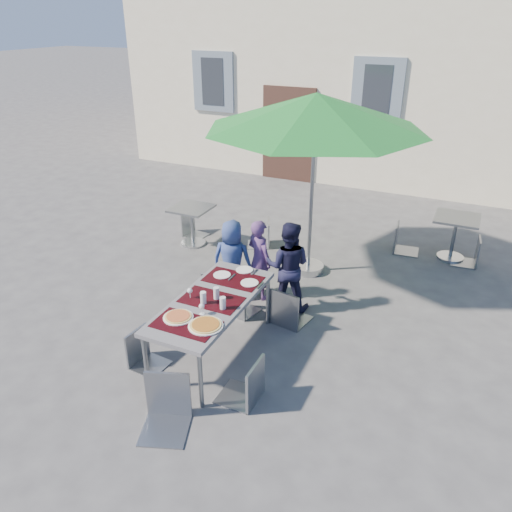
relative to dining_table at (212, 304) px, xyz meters
The scene contains 22 objects.
ground 0.95m from the dining_table, 67.92° to the right, with size 90.00×90.00×0.00m, color #454648.
dining_table is the anchor object (origin of this frame).
pizza_near_left 0.51m from the dining_table, 106.18° to the right, with size 0.33×0.33×0.03m.
pizza_near_right 0.55m from the dining_table, 67.11° to the right, with size 0.38×0.38×0.03m.
glassware 0.16m from the dining_table, 66.66° to the right, with size 0.52×0.42×0.15m.
place_settings 0.64m from the dining_table, 86.94° to the left, with size 0.66×0.50×0.01m.
child_0 1.36m from the dining_table, 107.18° to the left, with size 0.58×0.38×1.18m, color navy.
child_1 1.47m from the dining_table, 92.19° to the left, with size 0.43×0.29×1.19m, color #583771.
child_2 1.42m from the dining_table, 72.81° to the left, with size 0.62×0.36×1.28m, color #171834.
chair_0 1.09m from the dining_table, 114.16° to the left, with size 0.59×0.60×1.06m.
chair_1 0.93m from the dining_table, 96.78° to the left, with size 0.45×0.46×0.85m.
chair_2 1.14m from the dining_table, 58.68° to the left, with size 0.51×0.51×0.99m.
chair_3 0.85m from the dining_table, 140.44° to the right, with size 0.41×0.40×0.84m.
chair_4 0.93m from the dining_table, 38.23° to the right, with size 0.43×0.42×0.95m.
chair_5 1.22m from the dining_table, 83.46° to the right, with size 0.59×0.60×1.04m.
patio_umbrella 3.10m from the dining_table, 82.55° to the left, with size 3.21×3.21×2.76m.
cafe_table_0 3.23m from the dining_table, 125.68° to the left, with size 0.65×0.65×0.70m.
bg_chair_l_0 3.64m from the dining_table, 125.42° to the left, with size 0.42×0.42×0.84m.
bg_chair_r_0 3.19m from the dining_table, 103.08° to the left, with size 0.51×0.50×0.86m.
cafe_table_1 4.60m from the dining_table, 59.14° to the left, with size 0.69×0.69×0.74m.
bg_chair_l_1 4.19m from the dining_table, 68.37° to the left, with size 0.45×0.44×0.92m.
bg_chair_r_1 4.69m from the dining_table, 55.36° to the left, with size 0.43×0.43×0.89m.
Camera 1 is at (2.30, -3.68, 3.76)m, focal length 35.00 mm.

